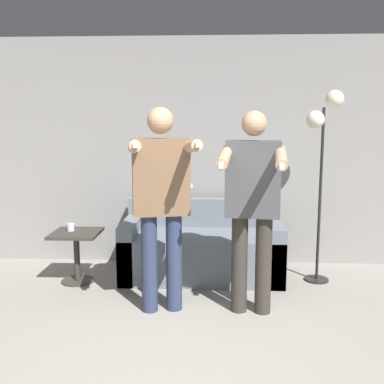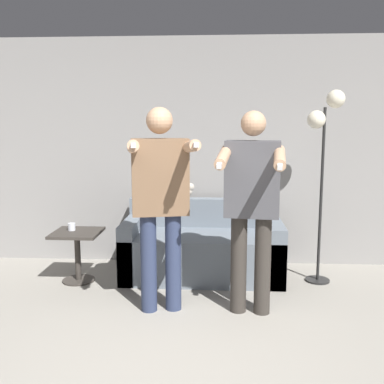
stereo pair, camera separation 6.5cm
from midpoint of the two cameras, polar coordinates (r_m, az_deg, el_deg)
wall_back at (r=5.22m, az=0.05°, el=5.06°), size 10.00×0.05×2.60m
couch at (r=4.88m, az=1.73°, el=-7.36°), size 1.68×0.83×0.79m
person_left at (r=3.82m, az=-3.55°, el=-0.29°), size 0.64×0.75×1.77m
person_right at (r=3.80m, az=8.09°, el=-0.85°), size 0.58×0.72×1.74m
cat at (r=5.08m, az=-1.47°, el=0.12°), size 0.48×0.14×0.18m
floor_lamp at (r=4.70m, az=16.88°, el=7.04°), size 0.36×0.25×1.96m
side_table at (r=4.82m, az=-13.98°, el=-6.60°), size 0.48×0.48×0.53m
cup at (r=4.84m, az=-14.67°, el=-4.29°), size 0.08×0.08×0.08m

